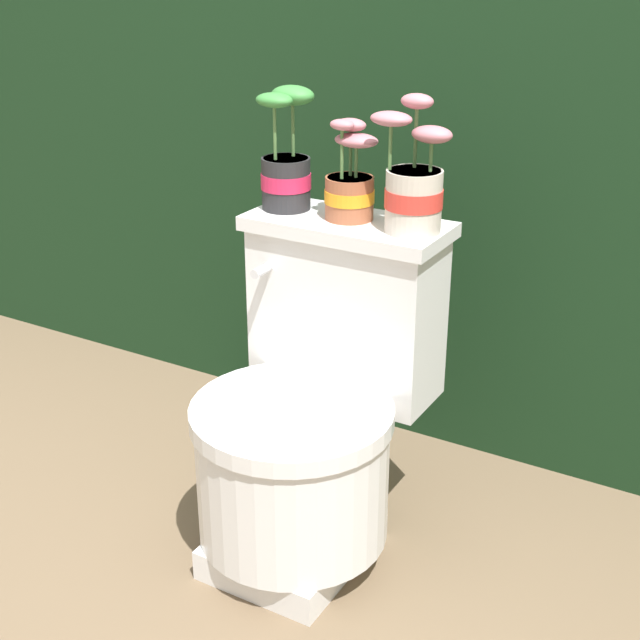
% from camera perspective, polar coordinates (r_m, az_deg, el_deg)
% --- Properties ---
extents(ground_plane, '(12.00, 12.00, 0.00)m').
position_cam_1_polar(ground_plane, '(2.01, -2.65, -14.81)').
color(ground_plane, brown).
extents(hedge_backdrop, '(4.16, 0.99, 1.23)m').
position_cam_1_polar(hedge_backdrop, '(2.66, 10.40, 9.49)').
color(hedge_backdrop, black).
rests_on(hedge_backdrop, ground).
extents(toilet, '(0.42, 0.54, 0.70)m').
position_cam_1_polar(toilet, '(1.89, -0.58, -6.39)').
color(toilet, silver).
rests_on(toilet, ground).
extents(potted_plant_left, '(0.11, 0.11, 0.26)m').
position_cam_1_polar(potted_plant_left, '(1.91, -2.19, 9.88)').
color(potted_plant_left, '#262628').
rests_on(potted_plant_left, toilet).
extents(potted_plant_midleft, '(0.11, 0.10, 0.21)m').
position_cam_1_polar(potted_plant_midleft, '(1.84, 1.94, 8.66)').
color(potted_plant_midleft, '#9E5638').
rests_on(potted_plant_midleft, toilet).
extents(potted_plant_middle, '(0.16, 0.11, 0.27)m').
position_cam_1_polar(potted_plant_middle, '(1.76, 6.01, 8.45)').
color(potted_plant_middle, beige).
rests_on(potted_plant_middle, toilet).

